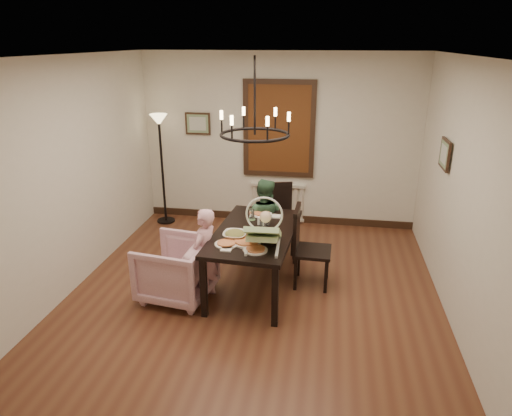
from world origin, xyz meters
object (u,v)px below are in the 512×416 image
(chair_far, at_px, (279,219))
(seated_man, at_px, (264,228))
(dining_table, at_px, (255,237))
(floor_lamp, at_px, (162,171))
(elderly_woman, at_px, (205,262))
(drinking_glass, at_px, (263,225))
(chair_right, at_px, (313,247))
(baby_bouncer, at_px, (263,230))
(armchair, at_px, (176,269))

(chair_far, xyz_separation_m, seated_man, (-0.17, -0.34, -0.01))
(dining_table, relative_size, floor_lamp, 0.95)
(floor_lamp, bearing_deg, chair_far, -22.13)
(elderly_woman, distance_m, drinking_glass, 0.82)
(elderly_woman, xyz_separation_m, drinking_glass, (0.64, 0.36, 0.37))
(chair_far, bearing_deg, elderly_woman, -130.95)
(chair_right, xyz_separation_m, drinking_glass, (-0.61, -0.18, 0.33))
(chair_far, relative_size, baby_bouncer, 1.66)
(dining_table, xyz_separation_m, chair_right, (0.70, 0.19, -0.17))
(elderly_woman, height_order, floor_lamp, floor_lamp)
(baby_bouncer, distance_m, drinking_glass, 0.46)
(drinking_glass, relative_size, floor_lamp, 0.09)
(baby_bouncer, xyz_separation_m, drinking_glass, (-0.08, 0.44, -0.12))
(armchair, xyz_separation_m, floor_lamp, (-0.99, 2.32, 0.53))
(elderly_woman, height_order, drinking_glass, elderly_woman)
(armchair, bearing_deg, chair_far, 152.49)
(chair_right, xyz_separation_m, baby_bouncer, (-0.53, -0.62, 0.45))
(dining_table, height_order, seated_man, seated_man)
(elderly_woman, distance_m, baby_bouncer, 0.87)
(armchair, distance_m, baby_bouncer, 1.22)
(dining_table, xyz_separation_m, armchair, (-0.89, -0.38, -0.32))
(elderly_woman, bearing_deg, drinking_glass, 134.61)
(seated_man, bearing_deg, chair_far, -111.59)
(chair_far, xyz_separation_m, armchair, (-1.06, -1.48, -0.13))
(seated_man, xyz_separation_m, floor_lamp, (-1.88, 1.17, 0.40))
(chair_right, bearing_deg, elderly_woman, 114.73)
(dining_table, height_order, floor_lamp, floor_lamp)
(drinking_glass, xyz_separation_m, floor_lamp, (-1.98, 1.92, 0.05))
(armchair, height_order, floor_lamp, floor_lamp)
(dining_table, height_order, drinking_glass, drinking_glass)
(chair_right, height_order, seated_man, chair_right)
(armchair, bearing_deg, baby_bouncer, 95.53)
(chair_right, bearing_deg, baby_bouncer, 140.79)
(armchair, bearing_deg, drinking_glass, 119.69)
(drinking_glass, bearing_deg, baby_bouncer, -80.23)
(drinking_glass, bearing_deg, seated_man, 97.46)
(chair_far, bearing_deg, dining_table, -113.33)
(chair_far, distance_m, armchair, 1.83)
(drinking_glass, bearing_deg, elderly_woman, -150.85)
(dining_table, distance_m, chair_far, 1.13)
(chair_right, xyz_separation_m, elderly_woman, (-1.24, -0.54, -0.05))
(armchair, height_order, elderly_woman, elderly_woman)
(seated_man, distance_m, drinking_glass, 0.84)
(baby_bouncer, bearing_deg, floor_lamp, 127.93)
(elderly_woman, distance_m, floor_lamp, 2.68)
(chair_far, bearing_deg, floor_lamp, 143.00)
(chair_right, bearing_deg, dining_table, 106.80)
(seated_man, bearing_deg, floor_lamp, -26.86)
(drinking_glass, height_order, floor_lamp, floor_lamp)
(chair_far, distance_m, drinking_glass, 1.14)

